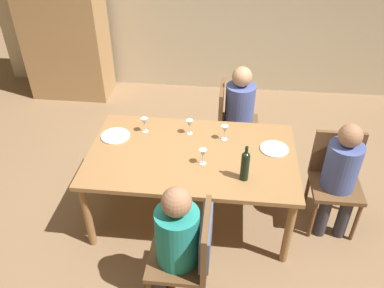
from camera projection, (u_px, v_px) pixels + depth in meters
The scene contains 16 objects.
ground_plane at pixel (192, 212), 3.91m from camera, with size 10.00×10.00×0.00m, color #846647.
armoire_cabinet at pixel (62, 20), 5.31m from camera, with size 1.18×0.62×2.18m.
dining_table at pixel (192, 159), 3.52m from camera, with size 1.85×1.12×0.73m.
chair_right_end at pixel (336, 174), 3.55m from camera, with size 0.44×0.44×0.92m.
chair_near at pixel (195, 248), 2.79m from camera, with size 0.46×0.44×0.92m.
chair_far_right at pixel (231, 119), 4.33m from camera, with size 0.44×0.44×0.92m.
person_woman_host at pixel (341, 172), 3.39m from camera, with size 0.30×0.35×1.12m.
person_man_bearded at pixel (174, 241), 2.77m from camera, with size 0.36×0.31×1.15m.
person_man_guest at pixel (242, 109), 4.24m from camera, with size 0.36×0.31×1.15m.
wine_bottle_tall_green at pixel (245, 165), 3.11m from camera, with size 0.07×0.07×0.32m.
wine_glass_near_left at pixel (203, 154), 3.30m from camera, with size 0.07×0.07×0.15m.
wine_glass_centre at pixel (144, 122), 3.70m from camera, with size 0.07×0.07×0.15m.
wine_glass_near_right at pixel (225, 130), 3.59m from camera, with size 0.07×0.07×0.15m.
wine_glass_far at pixel (190, 124), 3.67m from camera, with size 0.07×0.07×0.15m.
dinner_plate_host at pixel (274, 149), 3.52m from camera, with size 0.26×0.26×0.01m, color white.
dinner_plate_guest_left at pixel (115, 136), 3.69m from camera, with size 0.27×0.27×0.01m, color white.
Camera 1 is at (0.30, -2.76, 2.83)m, focal length 36.57 mm.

